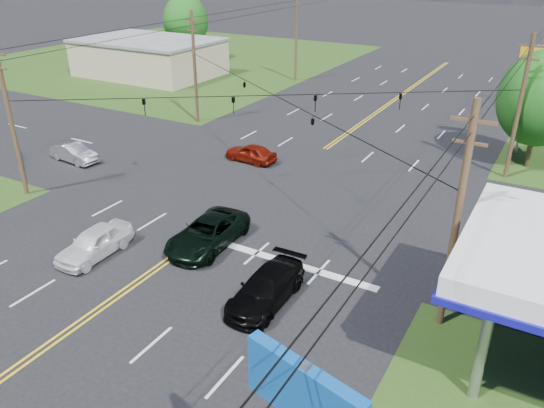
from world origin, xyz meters
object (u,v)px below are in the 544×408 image
Objects in this scene: retail_nw at (149,58)px; pole_left_far at (296,35)px; pickup_white at (95,243)px; pickup_dkgreen at (207,233)px; sedan_silver at (74,153)px; pole_ne at (519,107)px; pole_se at (457,218)px; pole_sw at (11,119)px; pole_nw at (195,66)px; tree_far_l at (186,21)px; tree_right_a at (541,99)px; suv_black at (266,288)px.

pole_left_far is at bearing 19.44° from retail_nw.
pickup_dkgreen is at bearing 38.15° from pickup_white.
retail_nw is 29.65m from sedan_silver.
pole_left_far reaches higher than pole_ne.
pickup_dkgreen is at bearing -124.61° from pole_ne.
pole_sw is at bearing 180.00° from pole_se.
pole_nw is 13.29m from sedan_silver.
pole_left_far is 19.42m from tree_far_l.
tree_right_a reaches higher than retail_nw.
pole_se is 0.95× the size of pole_left_far.
retail_nw is at bearing 142.59° from pole_nw.
sedan_silver is (-20.83, 7.85, -0.04)m from suv_black.
pole_se is 12.84m from pickup_dkgreen.
pole_nw reaches higher than pickup_white.
pole_ne is 50.54m from tree_far_l.
pole_se is at bearing -35.79° from retail_nw.
tree_far_l is 52.78m from pickup_white.
pole_se is 60.88m from tree_far_l.
sedan_silver is at bearing 140.94° from pickup_white.
pole_ne is 0.95× the size of pole_left_far.
pole_sw reaches higher than pickup_white.
retail_nw is at bearing 126.34° from pickup_white.
tree_far_l is (-46.00, 20.00, 0.33)m from tree_right_a.
pole_sw and pole_nw have the same top height.
pickup_white is at bearing -57.18° from tree_far_l.
retail_nw is at bearing 135.90° from suv_black.
pole_left_far is at bearing 90.00° from pole_sw.
pole_nw is at bearing -50.44° from tree_far_l.
pole_sw is 2.20× the size of pickup_white.
tree_far_l is (-45.00, 23.00, 0.28)m from pole_ne.
pole_nw is 26.00m from pole_ne.
pole_left_far reaches higher than tree_right_a.
pole_left_far reaches higher than tree_far_l.
pole_sw is at bearing -90.00° from pole_left_far.
pickup_white is at bearing -52.22° from retail_nw.
pickup_dkgreen is (-13.14, -20.59, -4.12)m from tree_right_a.
tree_right_a is at bearing 69.70° from suv_black.
pole_sw is 1.96× the size of suv_black.
tree_far_l reaches higher than pickup_dkgreen.
pole_nw reaches higher than tree_far_l.
retail_nw is at bearing 118.74° from pole_sw.
pole_nw reaches higher than retail_nw.
pole_sw reaches higher than tree_far_l.
pole_sw is 18.00m from pole_nw.
retail_nw is 1.68× the size of pole_ne.
pickup_white is (9.50, -3.19, -4.18)m from pole_sw.
pole_ne is 1.16× the size of tree_right_a.
retail_nw is 45.21m from tree_right_a.
tree_right_a is at bearing 87.27° from pole_se.
tree_right_a is 32.99m from sedan_silver.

